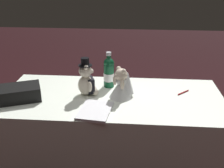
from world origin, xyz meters
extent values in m
cube|color=white|center=(0.00, 0.00, 0.39)|extent=(1.66, 0.76, 0.77)
ellipsoid|color=beige|center=(-0.20, 0.02, 0.85)|extent=(0.12, 0.11, 0.15)
cube|color=black|center=(-0.17, 0.03, 0.85)|extent=(0.08, 0.11, 0.11)
sphere|color=beige|center=(-0.20, 0.02, 0.96)|extent=(0.10, 0.10, 0.10)
sphere|color=beige|center=(-0.16, 0.03, 0.96)|extent=(0.04, 0.04, 0.04)
sphere|color=beige|center=(-0.19, -0.01, 1.00)|extent=(0.04, 0.04, 0.04)
sphere|color=beige|center=(-0.21, 0.05, 1.00)|extent=(0.04, 0.04, 0.04)
ellipsoid|color=beige|center=(-0.16, -0.04, 0.86)|extent=(0.04, 0.04, 0.08)
ellipsoid|color=beige|center=(-0.21, 0.08, 0.86)|extent=(0.04, 0.04, 0.08)
sphere|color=beige|center=(-0.13, 0.01, 0.80)|extent=(0.05, 0.05, 0.05)
sphere|color=beige|center=(-0.15, 0.07, 0.80)|extent=(0.05, 0.05, 0.05)
cylinder|color=black|center=(-0.20, 0.02, 1.01)|extent=(0.10, 0.10, 0.01)
cylinder|color=black|center=(-0.20, 0.02, 1.04)|extent=(0.06, 0.06, 0.05)
cone|color=white|center=(0.07, -0.01, 0.84)|extent=(0.17, 0.17, 0.14)
ellipsoid|color=white|center=(0.07, -0.01, 0.90)|extent=(0.08, 0.07, 0.06)
sphere|color=beige|center=(0.07, -0.01, 0.95)|extent=(0.09, 0.09, 0.09)
sphere|color=beige|center=(0.04, -0.03, 0.95)|extent=(0.04, 0.04, 0.04)
sphere|color=beige|center=(0.05, 0.02, 0.99)|extent=(0.03, 0.03, 0.03)
sphere|color=beige|center=(0.09, -0.03, 0.99)|extent=(0.03, 0.03, 0.03)
ellipsoid|color=beige|center=(0.02, 0.02, 0.90)|extent=(0.03, 0.03, 0.08)
ellipsoid|color=beige|center=(0.08, -0.06, 0.90)|extent=(0.03, 0.03, 0.08)
cone|color=white|center=(0.11, 0.02, 0.88)|extent=(0.20, 0.19, 0.17)
cylinder|color=#0F4A2A|center=(-0.04, 0.18, 0.86)|extent=(0.08, 0.08, 0.19)
sphere|color=#0F4A2A|center=(-0.04, 0.18, 0.97)|extent=(0.08, 0.08, 0.08)
cylinder|color=#0F4A2A|center=(-0.04, 0.18, 1.02)|extent=(0.04, 0.04, 0.07)
cylinder|color=silver|center=(-0.04, 0.18, 1.05)|extent=(0.04, 0.04, 0.03)
cylinder|color=white|center=(-0.04, 0.18, 0.86)|extent=(0.09, 0.09, 0.06)
cylinder|color=maroon|center=(0.54, 0.10, 0.78)|extent=(0.10, 0.09, 0.01)
cone|color=silver|center=(0.59, 0.14, 0.78)|extent=(0.02, 0.02, 0.01)
cube|color=black|center=(-0.67, -0.11, 0.82)|extent=(0.36, 0.30, 0.10)
cube|color=#B7B7BF|center=(-0.71, -0.20, 0.82)|extent=(0.04, 0.02, 0.03)
cube|color=white|center=(-0.09, -0.25, 0.78)|extent=(0.23, 0.30, 0.02)
camera|label=1|loc=(0.15, -1.84, 1.67)|focal=43.76mm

